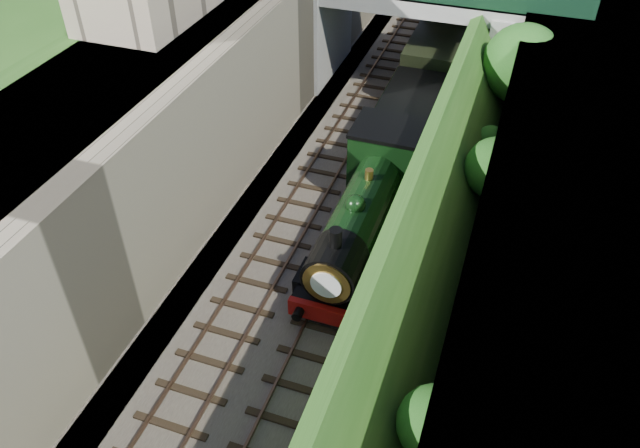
% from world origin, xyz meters
% --- Properties ---
extents(ground, '(160.00, 160.00, 0.00)m').
position_xyz_m(ground, '(0.00, 0.00, 0.00)').
color(ground, '#1E4714').
rests_on(ground, ground).
extents(trackbed, '(10.00, 90.00, 0.20)m').
position_xyz_m(trackbed, '(0.00, 20.00, 0.10)').
color(trackbed, '#473F38').
rests_on(trackbed, ground).
extents(retaining_wall, '(1.00, 90.00, 7.00)m').
position_xyz_m(retaining_wall, '(-5.50, 20.00, 3.50)').
color(retaining_wall, '#756B56').
rests_on(retaining_wall, ground).
extents(street_plateau_left, '(6.00, 90.00, 7.00)m').
position_xyz_m(street_plateau_left, '(-9.00, 20.00, 3.50)').
color(street_plateau_left, '#262628').
rests_on(street_plateau_left, ground).
extents(street_plateau_right, '(8.00, 90.00, 6.25)m').
position_xyz_m(street_plateau_right, '(9.50, 20.00, 3.12)').
color(street_plateau_right, '#262628').
rests_on(street_plateau_right, ground).
extents(embankment_slope, '(4.79, 90.00, 6.63)m').
position_xyz_m(embankment_slope, '(4.95, 19.02, 2.68)').
color(embankment_slope, '#1E4714').
rests_on(embankment_slope, ground).
extents(track_left, '(2.50, 90.00, 0.20)m').
position_xyz_m(track_left, '(-2.00, 20.00, 0.25)').
color(track_left, black).
rests_on(track_left, trackbed).
extents(track_right, '(2.50, 90.00, 0.20)m').
position_xyz_m(track_right, '(1.20, 20.00, 0.25)').
color(track_right, black).
rests_on(track_right, trackbed).
extents(road_bridge, '(16.00, 6.40, 7.25)m').
position_xyz_m(road_bridge, '(0.94, 24.00, 4.08)').
color(road_bridge, gray).
rests_on(road_bridge, ground).
extents(tree, '(3.60, 3.80, 6.60)m').
position_xyz_m(tree, '(5.91, 18.77, 4.65)').
color(tree, black).
rests_on(tree, ground).
extents(locomotive, '(3.10, 10.22, 3.83)m').
position_xyz_m(locomotive, '(1.20, 9.62, 1.89)').
color(locomotive, black).
rests_on(locomotive, trackbed).
extents(tender, '(2.70, 6.00, 3.05)m').
position_xyz_m(tender, '(1.20, 16.99, 1.62)').
color(tender, black).
rests_on(tender, trackbed).
extents(coach_front, '(2.90, 18.00, 3.70)m').
position_xyz_m(coach_front, '(1.20, 29.59, 2.05)').
color(coach_front, black).
rests_on(coach_front, trackbed).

